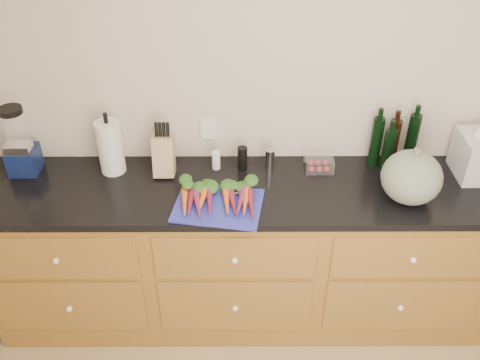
{
  "coord_description": "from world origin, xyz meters",
  "views": [
    {
      "loc": [
        -0.43,
        -0.96,
        2.62
      ],
      "look_at": [
        -0.42,
        1.2,
        1.06
      ],
      "focal_mm": 40.0,
      "sensor_mm": 36.0,
      "label": 1
    }
  ],
  "objects_px": {
    "squash": "(411,177)",
    "blender_appliance": "(20,144)",
    "knife_block": "(164,155)",
    "tomato_box": "(319,164)",
    "paper_towel": "(110,147)",
    "carrots": "(218,195)",
    "cutting_board": "(218,205)"
  },
  "relations": [
    {
      "from": "knife_block",
      "to": "squash",
      "type": "bearing_deg",
      "value": -10.85
    },
    {
      "from": "knife_block",
      "to": "carrots",
      "type": "bearing_deg",
      "value": -40.41
    },
    {
      "from": "cutting_board",
      "to": "knife_block",
      "type": "relative_size",
      "value": 1.95
    },
    {
      "from": "blender_appliance",
      "to": "tomato_box",
      "type": "xyz_separation_m",
      "value": [
        1.61,
        0.01,
        -0.13
      ]
    },
    {
      "from": "tomato_box",
      "to": "cutting_board",
      "type": "bearing_deg",
      "value": -148.8
    },
    {
      "from": "blender_appliance",
      "to": "knife_block",
      "type": "bearing_deg",
      "value": -1.34
    },
    {
      "from": "squash",
      "to": "blender_appliance",
      "type": "bearing_deg",
      "value": 172.7
    },
    {
      "from": "carrots",
      "to": "knife_block",
      "type": "bearing_deg",
      "value": 139.59
    },
    {
      "from": "cutting_board",
      "to": "tomato_box",
      "type": "bearing_deg",
      "value": 31.2
    },
    {
      "from": "paper_towel",
      "to": "cutting_board",
      "type": "bearing_deg",
      "value": -28.7
    },
    {
      "from": "squash",
      "to": "cutting_board",
      "type": "bearing_deg",
      "value": -176.56
    },
    {
      "from": "cutting_board",
      "to": "carrots",
      "type": "height_order",
      "value": "carrots"
    },
    {
      "from": "tomato_box",
      "to": "blender_appliance",
      "type": "bearing_deg",
      "value": -179.57
    },
    {
      "from": "paper_towel",
      "to": "tomato_box",
      "type": "distance_m",
      "value": 1.14
    },
    {
      "from": "blender_appliance",
      "to": "tomato_box",
      "type": "bearing_deg",
      "value": 0.43
    },
    {
      "from": "carrots",
      "to": "tomato_box",
      "type": "distance_m",
      "value": 0.61
    },
    {
      "from": "cutting_board",
      "to": "knife_block",
      "type": "height_order",
      "value": "knife_block"
    },
    {
      "from": "blender_appliance",
      "to": "tomato_box",
      "type": "distance_m",
      "value": 1.61
    },
    {
      "from": "cutting_board",
      "to": "paper_towel",
      "type": "bearing_deg",
      "value": 151.3
    },
    {
      "from": "squash",
      "to": "paper_towel",
      "type": "bearing_deg",
      "value": 170.4
    },
    {
      "from": "paper_towel",
      "to": "knife_block",
      "type": "bearing_deg",
      "value": -4.01
    },
    {
      "from": "carrots",
      "to": "knife_block",
      "type": "relative_size",
      "value": 1.82
    },
    {
      "from": "cutting_board",
      "to": "blender_appliance",
      "type": "relative_size",
      "value": 1.12
    },
    {
      "from": "tomato_box",
      "to": "knife_block",
      "type": "bearing_deg",
      "value": -177.96
    },
    {
      "from": "squash",
      "to": "blender_appliance",
      "type": "xyz_separation_m",
      "value": [
        -2.03,
        0.26,
        0.03
      ]
    },
    {
      "from": "squash",
      "to": "paper_towel",
      "type": "height_order",
      "value": "paper_towel"
    },
    {
      "from": "tomato_box",
      "to": "paper_towel",
      "type": "bearing_deg",
      "value": -179.49
    },
    {
      "from": "blender_appliance",
      "to": "paper_towel",
      "type": "relative_size",
      "value": 1.29
    },
    {
      "from": "squash",
      "to": "knife_block",
      "type": "distance_m",
      "value": 1.29
    },
    {
      "from": "knife_block",
      "to": "tomato_box",
      "type": "xyz_separation_m",
      "value": [
        0.84,
        0.03,
        -0.08
      ]
    },
    {
      "from": "knife_block",
      "to": "tomato_box",
      "type": "relative_size",
      "value": 1.44
    },
    {
      "from": "cutting_board",
      "to": "carrots",
      "type": "xyz_separation_m",
      "value": [
        0.0,
        0.05,
        0.03
      ]
    }
  ]
}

